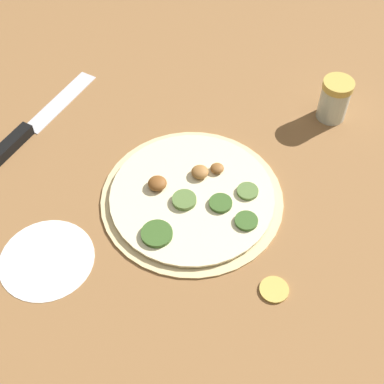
% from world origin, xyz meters
% --- Properties ---
extents(ground_plane, '(3.00, 3.00, 0.00)m').
position_xyz_m(ground_plane, '(0.00, 0.00, 0.00)').
color(ground_plane, olive).
extents(pizza, '(0.27, 0.27, 0.02)m').
position_xyz_m(pizza, '(-0.00, 0.00, 0.01)').
color(pizza, beige).
rests_on(pizza, ground_plane).
extents(knife, '(0.20, 0.20, 0.02)m').
position_xyz_m(knife, '(0.20, 0.23, 0.01)').
color(knife, silver).
rests_on(knife, ground_plane).
extents(spice_jar, '(0.05, 0.05, 0.07)m').
position_xyz_m(spice_jar, '(0.11, -0.27, 0.04)').
color(spice_jar, silver).
rests_on(spice_jar, ground_plane).
extents(loose_cap, '(0.04, 0.04, 0.01)m').
position_xyz_m(loose_cap, '(-0.18, -0.06, 0.00)').
color(loose_cap, gold).
rests_on(loose_cap, ground_plane).
extents(flour_patch, '(0.13, 0.13, 0.00)m').
position_xyz_m(flour_patch, '(-0.05, 0.22, 0.00)').
color(flour_patch, white).
rests_on(flour_patch, ground_plane).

